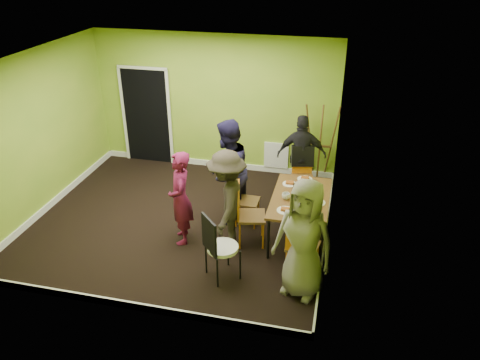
{
  "coord_description": "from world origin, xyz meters",
  "views": [
    {
      "loc": [
        2.57,
        -6.52,
        4.4
      ],
      "look_at": [
        1.05,
        0.0,
        0.92
      ],
      "focal_mm": 35.0,
      "sensor_mm": 36.0,
      "label": 1
    }
  ],
  "objects_px": {
    "chair_left_far": "(243,196)",
    "person_standing": "(181,198)",
    "chair_bentwood": "(218,244)",
    "easel": "(320,144)",
    "person_back_end": "(302,155)",
    "chair_front_end": "(302,244)",
    "blue_bottle": "(311,206)",
    "chair_back_end": "(303,162)",
    "person_left_far": "(228,172)",
    "thermos": "(300,191)",
    "orange_bottle": "(299,189)",
    "person_left_near": "(227,201)",
    "dining_table": "(301,200)",
    "chair_left_near": "(246,211)",
    "person_front_end": "(304,239)"
  },
  "relations": [
    {
      "from": "chair_back_end",
      "to": "person_left_far",
      "type": "height_order",
      "value": "person_left_far"
    },
    {
      "from": "chair_left_near",
      "to": "person_left_far",
      "type": "height_order",
      "value": "person_left_far"
    },
    {
      "from": "chair_back_end",
      "to": "chair_front_end",
      "type": "relative_size",
      "value": 0.98
    },
    {
      "from": "chair_bentwood",
      "to": "thermos",
      "type": "distance_m",
      "value": 1.65
    },
    {
      "from": "chair_bentwood",
      "to": "easel",
      "type": "distance_m",
      "value": 3.55
    },
    {
      "from": "dining_table",
      "to": "orange_bottle",
      "type": "bearing_deg",
      "value": 104.13
    },
    {
      "from": "easel",
      "to": "person_back_end",
      "type": "distance_m",
      "value": 0.6
    },
    {
      "from": "chair_left_near",
      "to": "person_left_far",
      "type": "relative_size",
      "value": 0.58
    },
    {
      "from": "chair_front_end",
      "to": "blue_bottle",
      "type": "relative_size",
      "value": 5.65
    },
    {
      "from": "chair_left_near",
      "to": "chair_bentwood",
      "type": "height_order",
      "value": "chair_left_near"
    },
    {
      "from": "orange_bottle",
      "to": "chair_back_end",
      "type": "bearing_deg",
      "value": 93.65
    },
    {
      "from": "dining_table",
      "to": "person_left_near",
      "type": "distance_m",
      "value": 1.2
    },
    {
      "from": "chair_back_end",
      "to": "person_left_near",
      "type": "height_order",
      "value": "person_left_near"
    },
    {
      "from": "chair_left_far",
      "to": "chair_bentwood",
      "type": "relative_size",
      "value": 0.89
    },
    {
      "from": "chair_left_near",
      "to": "person_back_end",
      "type": "xyz_separation_m",
      "value": [
        0.65,
        1.89,
        0.19
      ]
    },
    {
      "from": "chair_back_end",
      "to": "thermos",
      "type": "xyz_separation_m",
      "value": [
        0.11,
        -1.43,
        0.16
      ]
    },
    {
      "from": "chair_back_end",
      "to": "blue_bottle",
      "type": "height_order",
      "value": "chair_back_end"
    },
    {
      "from": "person_left_far",
      "to": "chair_back_end",
      "type": "bearing_deg",
      "value": 138.29
    },
    {
      "from": "person_left_far",
      "to": "chair_left_near",
      "type": "bearing_deg",
      "value": 39.28
    },
    {
      "from": "chair_left_far",
      "to": "chair_left_near",
      "type": "height_order",
      "value": "chair_left_near"
    },
    {
      "from": "blue_bottle",
      "to": "orange_bottle",
      "type": "distance_m",
      "value": 0.63
    },
    {
      "from": "chair_left_near",
      "to": "chair_back_end",
      "type": "bearing_deg",
      "value": 145.94
    },
    {
      "from": "chair_left_far",
      "to": "person_standing",
      "type": "height_order",
      "value": "person_standing"
    },
    {
      "from": "dining_table",
      "to": "person_back_end",
      "type": "relative_size",
      "value": 0.96
    },
    {
      "from": "easel",
      "to": "person_standing",
      "type": "distance_m",
      "value": 3.23
    },
    {
      "from": "chair_left_far",
      "to": "chair_bentwood",
      "type": "xyz_separation_m",
      "value": [
        -0.01,
        -1.52,
        0.06
      ]
    },
    {
      "from": "easel",
      "to": "thermos",
      "type": "bearing_deg",
      "value": -94.31
    },
    {
      "from": "chair_front_end",
      "to": "person_left_far",
      "type": "bearing_deg",
      "value": 147.67
    },
    {
      "from": "chair_bentwood",
      "to": "easel",
      "type": "relative_size",
      "value": 0.63
    },
    {
      "from": "orange_bottle",
      "to": "chair_bentwood",
      "type": "bearing_deg",
      "value": -122.54
    },
    {
      "from": "chair_front_end",
      "to": "blue_bottle",
      "type": "bearing_deg",
      "value": 96.02
    },
    {
      "from": "person_left_near",
      "to": "person_standing",
      "type": "bearing_deg",
      "value": -96.17
    },
    {
      "from": "person_left_far",
      "to": "person_back_end",
      "type": "relative_size",
      "value": 1.16
    },
    {
      "from": "chair_left_far",
      "to": "person_standing",
      "type": "distance_m",
      "value": 1.14
    },
    {
      "from": "easel",
      "to": "person_back_end",
      "type": "bearing_deg",
      "value": -120.87
    },
    {
      "from": "thermos",
      "to": "orange_bottle",
      "type": "height_order",
      "value": "thermos"
    },
    {
      "from": "chair_back_end",
      "to": "blue_bottle",
      "type": "xyz_separation_m",
      "value": [
        0.31,
        -1.8,
        0.13
      ]
    },
    {
      "from": "chair_front_end",
      "to": "blue_bottle",
      "type": "distance_m",
      "value": 0.68
    },
    {
      "from": "easel",
      "to": "chair_bentwood",
      "type": "bearing_deg",
      "value": -108.84
    },
    {
      "from": "chair_front_end",
      "to": "thermos",
      "type": "relative_size",
      "value": 4.41
    },
    {
      "from": "chair_left_far",
      "to": "person_standing",
      "type": "relative_size",
      "value": 0.6
    },
    {
      "from": "person_back_end",
      "to": "person_front_end",
      "type": "xyz_separation_m",
      "value": [
        0.35,
        -2.86,
        0.08
      ]
    },
    {
      "from": "person_back_end",
      "to": "person_front_end",
      "type": "relative_size",
      "value": 0.9
    },
    {
      "from": "orange_bottle",
      "to": "person_back_end",
      "type": "xyz_separation_m",
      "value": [
        -0.12,
        1.35,
        -0.01
      ]
    },
    {
      "from": "chair_left_far",
      "to": "chair_back_end",
      "type": "height_order",
      "value": "chair_back_end"
    },
    {
      "from": "chair_bentwood",
      "to": "orange_bottle",
      "type": "height_order",
      "value": "chair_bentwood"
    },
    {
      "from": "chair_left_far",
      "to": "orange_bottle",
      "type": "xyz_separation_m",
      "value": [
        0.94,
        -0.02,
        0.27
      ]
    },
    {
      "from": "dining_table",
      "to": "chair_back_end",
      "type": "xyz_separation_m",
      "value": [
        -0.13,
        1.41,
        0.01
      ]
    },
    {
      "from": "thermos",
      "to": "person_standing",
      "type": "xyz_separation_m",
      "value": [
        -1.81,
        -0.5,
        -0.09
      ]
    },
    {
      "from": "chair_back_end",
      "to": "person_front_end",
      "type": "bearing_deg",
      "value": 82.78
    }
  ]
}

